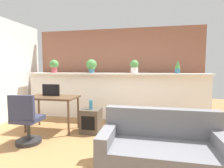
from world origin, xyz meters
TOP-DOWN VIEW (x-y plane):
  - ground_plane at (0.00, 0.00)m, footprint 12.00×12.00m
  - divider_wall at (0.00, 2.00)m, footprint 4.79×0.16m
  - plant_shelf at (0.00, 1.96)m, footprint 4.79×0.39m
  - brick_wall_behind at (0.00, 2.60)m, footprint 4.79×0.10m
  - potted_plant_0 at (-1.63, 1.92)m, footprint 0.24×0.24m
  - potted_plant_1 at (-0.56, 1.93)m, footprint 0.28×0.28m
  - potted_plant_2 at (0.57, 1.95)m, footprint 0.21×0.21m
  - potted_plant_3 at (1.62, 2.00)m, footprint 0.13×0.13m
  - desk at (-1.13, 0.91)m, footprint 1.10×0.60m
  - tv_monitor at (-1.20, 0.99)m, footprint 0.40×0.04m
  - office_chair at (-1.18, 0.13)m, footprint 0.47×0.47m
  - side_cube_shelf at (-0.26, 0.96)m, footprint 0.40×0.41m
  - vase_on_shelf at (-0.25, 0.95)m, footprint 0.08×0.08m
  - couch at (1.11, -0.28)m, footprint 1.56×0.76m

SIDE VIEW (x-z plane):
  - ground_plane at x=0.00m, z-range 0.00..0.00m
  - side_cube_shelf at x=-0.26m, z-range 0.00..0.50m
  - couch at x=1.11m, z-range -0.12..0.68m
  - office_chair at x=-1.18m, z-range -0.07..0.84m
  - vase_on_shelf at x=-0.25m, z-range 0.50..0.69m
  - divider_wall at x=0.00m, z-range 0.00..1.20m
  - desk at x=-1.13m, z-range 0.29..1.04m
  - tv_monitor at x=-1.20m, z-range 0.75..1.01m
  - plant_shelf at x=0.00m, z-range 1.20..1.24m
  - brick_wall_behind at x=0.00m, z-range 0.00..2.50m
  - potted_plant_3 at x=1.62m, z-range 1.24..1.56m
  - potted_plant_2 at x=0.57m, z-range 1.25..1.58m
  - potted_plant_1 at x=-0.56m, z-range 1.26..1.62m
  - potted_plant_0 at x=-1.63m, z-range 1.26..1.62m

